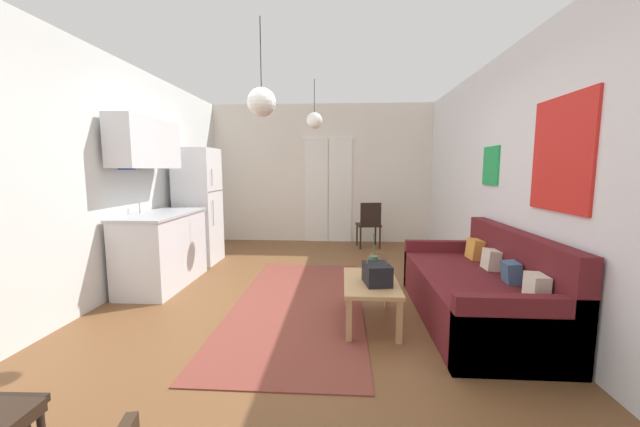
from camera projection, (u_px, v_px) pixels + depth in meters
name	position (u px, v px, depth m)	size (l,w,h in m)	color
ground_plane	(300.00, 317.00, 3.68)	(4.94, 8.00, 0.10)	brown
wall_back	(322.00, 174.00, 7.22)	(4.54, 0.13, 2.73)	silver
wall_right	(534.00, 179.00, 3.37)	(0.12, 7.60, 2.73)	silver
wall_left	(82.00, 178.00, 3.65)	(0.12, 7.60, 2.73)	silver
area_rug	(299.00, 304.00, 3.90)	(1.36, 3.13, 0.01)	brown
couch	(481.00, 292.00, 3.46)	(0.94, 2.03, 0.88)	#5B191E
coffee_table	(371.00, 286.00, 3.40)	(0.50, 0.88, 0.41)	tan
bamboo_vase	(373.00, 267.00, 3.45)	(0.09, 0.09, 0.44)	#47704C
handbag	(377.00, 273.00, 3.29)	(0.27, 0.33, 0.30)	black
refrigerator	(199.00, 206.00, 5.57)	(0.58, 0.65, 1.77)	white
kitchen_counter	(159.00, 225.00, 4.46)	(0.63, 1.33, 2.06)	silver
accent_chair	(369.00, 222.00, 6.64)	(0.48, 0.46, 0.85)	black
pendant_lamp_near	(262.00, 102.00, 3.09)	(0.25, 0.25, 0.82)	black
pendant_lamp_far	(314.00, 120.00, 5.17)	(0.23, 0.23, 0.69)	black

